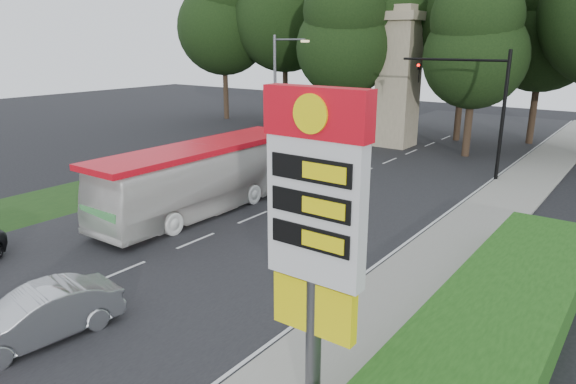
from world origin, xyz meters
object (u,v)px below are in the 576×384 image
Objects in this scene: traffic_signal_mast at (480,96)px; monument at (398,77)px; transit_bus at (203,179)px; gas_station_pylon at (315,218)px; streetlight_signs at (278,91)px; sedan_silver at (38,316)px.

traffic_signal_mast is 9.76m from monument.
transit_bus is at bearing -91.28° from monument.
transit_bus is at bearing 144.20° from gas_station_pylon.
transit_bus is (-11.64, 8.39, -2.89)m from gas_station_pylon.
transit_bus is (-0.44, -19.61, -3.54)m from monument.
gas_station_pylon is 30.17m from monument.
monument reaches higher than transit_bus.
sedan_silver is (8.77, -21.83, -3.74)m from streetlight_signs.
gas_station_pylon reaches higher than sedan_silver.
sedan_silver is at bearing -99.30° from traffic_signal_mast.
monument is at bearing 58.03° from streetlight_signs.
transit_bus is 2.64× the size of sedan_silver.
monument is at bearing 87.92° from transit_bus.
transit_bus is 11.08m from sedan_silver.
streetlight_signs reaches higher than gas_station_pylon.
streetlight_signs is 12.81m from transit_bus.
streetlight_signs reaches higher than traffic_signal_mast.
traffic_signal_mast reaches higher than gas_station_pylon.
gas_station_pylon is at bearing 21.01° from sedan_silver.
transit_bus is at bearing 119.71° from sedan_silver.
gas_station_pylon is 0.68× the size of monument.
streetlight_signs is 1.89× the size of sedan_silver.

